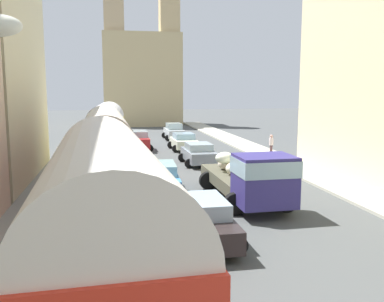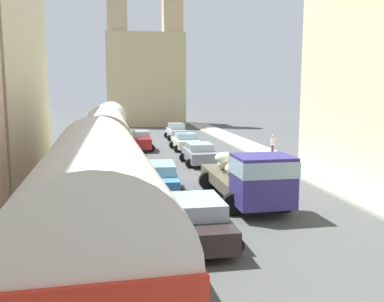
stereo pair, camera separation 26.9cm
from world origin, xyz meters
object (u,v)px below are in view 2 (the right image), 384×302
(car_0, at_px, (200,154))
(car_5, at_px, (141,140))
(cargo_truck_0, at_px, (249,177))
(car_4, at_px, (159,179))
(parked_bus_2, at_px, (109,127))
(car_2, at_px, (176,131))
(pedestrian_1, at_px, (273,145))
(parked_bus_1, at_px, (105,146))
(parked_bus_0, at_px, (97,222))
(car_3, at_px, (197,220))
(car_1, at_px, (185,141))

(car_0, height_order, car_5, car_5)
(cargo_truck_0, distance_m, car_4, 4.48)
(parked_bus_2, bearing_deg, car_5, 48.19)
(car_2, bearing_deg, pedestrian_1, -67.64)
(parked_bus_2, distance_m, pedestrian_1, 12.15)
(cargo_truck_0, height_order, car_0, cargo_truck_0)
(car_0, distance_m, car_5, 8.30)
(parked_bus_2, bearing_deg, parked_bus_1, -89.85)
(parked_bus_0, xyz_separation_m, pedestrian_1, (11.47, 20.48, -1.34))
(car_2, height_order, car_3, car_2)
(parked_bus_0, distance_m, car_0, 19.92)
(car_3, relative_size, pedestrian_1, 2.44)
(parked_bus_1, height_order, car_1, parked_bus_1)
(parked_bus_0, bearing_deg, parked_bus_1, 90.68)
(car_5, bearing_deg, pedestrian_1, -33.43)
(car_4, bearing_deg, parked_bus_1, 157.99)
(parked_bus_1, xyz_separation_m, pedestrian_1, (11.62, 8.11, -1.24))
(cargo_truck_0, bearing_deg, car_1, 90.16)
(parked_bus_2, height_order, pedestrian_1, parked_bus_2)
(parked_bus_2, bearing_deg, car_1, 18.33)
(car_2, bearing_deg, cargo_truck_0, -90.55)
(car_1, bearing_deg, car_2, 87.85)
(parked_bus_0, bearing_deg, car_5, 84.99)
(car_3, relative_size, car_5, 1.03)
(parked_bus_0, height_order, cargo_truck_0, parked_bus_0)
(cargo_truck_0, bearing_deg, car_3, -127.08)
(parked_bus_2, height_order, car_2, parked_bus_2)
(parked_bus_1, relative_size, cargo_truck_0, 1.33)
(parked_bus_2, relative_size, car_5, 2.07)
(parked_bus_1, height_order, car_5, parked_bus_1)
(cargo_truck_0, bearing_deg, parked_bus_2, 112.45)
(car_4, bearing_deg, car_5, 90.10)
(parked_bus_2, xyz_separation_m, car_3, (3.13, -18.94, -1.42))
(parked_bus_1, relative_size, car_4, 2.30)
(parked_bus_2, distance_m, car_1, 6.61)
(car_4, bearing_deg, pedestrian_1, 45.00)
(car_2, height_order, car_4, car_2)
(car_2, relative_size, pedestrian_1, 2.38)
(car_1, distance_m, pedestrian_1, 7.64)
(parked_bus_0, xyz_separation_m, cargo_truck_0, (5.99, 8.79, -1.11))
(car_5, distance_m, pedestrian_1, 10.96)
(car_1, bearing_deg, pedestrian_1, -43.62)
(car_1, xyz_separation_m, pedestrian_1, (5.53, -5.27, 0.29))
(cargo_truck_0, height_order, car_5, cargo_truck_0)
(car_0, height_order, car_1, car_0)
(cargo_truck_0, distance_m, car_0, 10.21)
(parked_bus_2, relative_size, car_3, 2.01)
(car_0, xyz_separation_m, car_1, (0.13, 6.76, -0.02))
(parked_bus_0, relative_size, car_0, 2.26)
(car_3, bearing_deg, car_0, 78.63)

